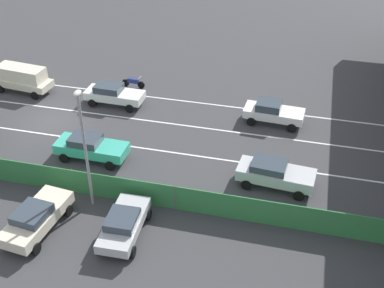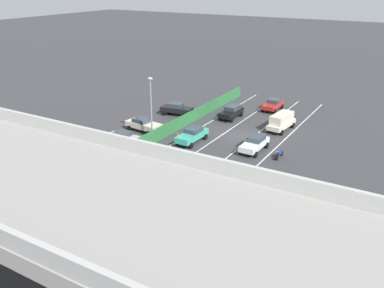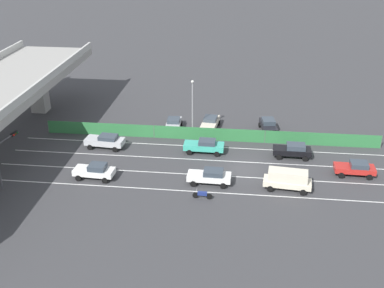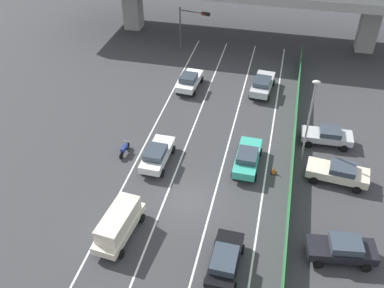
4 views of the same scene
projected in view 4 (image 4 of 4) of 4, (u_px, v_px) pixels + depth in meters
ground_plane at (189, 200)px, 31.89m from camera, size 300.00×300.00×0.00m
lane_line_left_edge at (141, 152)px, 36.33m from camera, size 0.14×45.11×0.01m
lane_line_mid_left at (181, 158)px, 35.70m from camera, size 0.14×45.11×0.01m
lane_line_mid_right at (223, 164)px, 35.07m from camera, size 0.14×45.11×0.01m
lane_line_right_edge at (266, 171)px, 34.45m from camera, size 0.14×45.11×0.01m
green_fence at (292, 167)px, 33.60m from camera, size 0.10×41.21×1.63m
car_hatchback_white at (189, 81)px, 44.03m from camera, size 2.17×4.35×1.64m
car_sedan_white at (157, 154)px, 34.70m from camera, size 2.01×4.51×1.60m
car_sedan_black at (225, 260)px, 26.56m from camera, size 2.01×4.32×1.65m
car_van_cream at (119, 223)px, 28.57m from camera, size 2.33×4.90×2.09m
car_sedan_silver at (262, 84)px, 43.42m from camera, size 2.32×4.73×1.63m
car_taxi_teal at (247, 158)px, 34.35m from camera, size 2.04×4.70×1.62m
motorcycle at (124, 149)px, 35.90m from camera, size 0.60×1.95×0.93m
parked_sedan_dark at (342, 249)px, 27.26m from camera, size 4.50×2.44×1.66m
parked_sedan_cream at (338, 172)px, 33.02m from camera, size 4.78×2.43×1.59m
parked_wagon_silver at (327, 135)px, 36.78m from camera, size 4.32×2.13×1.49m
traffic_light at (191, 21)px, 49.20m from camera, size 3.70×0.96×5.05m
street_lamp at (310, 114)px, 32.85m from camera, size 0.60×0.36×7.38m
traffic_cone at (274, 170)px, 34.05m from camera, size 0.47×0.47×0.69m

